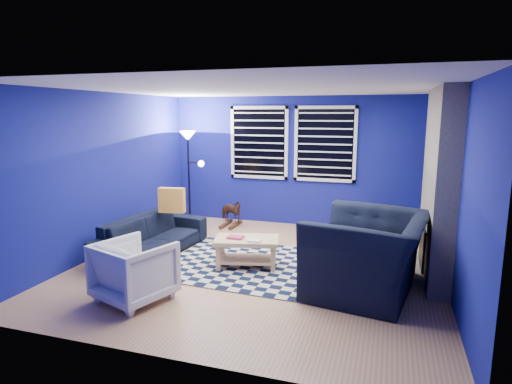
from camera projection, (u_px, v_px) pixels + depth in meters
floor at (258, 266)px, 6.17m from camera, size 5.00×5.00×0.00m
ceiling at (258, 88)px, 5.71m from camera, size 5.00×5.00×0.00m
wall_back at (296, 162)px, 8.28m from camera, size 5.00×0.00×5.00m
wall_left at (106, 173)px, 6.68m from camera, size 0.00×5.00×5.00m
wall_right at (454, 190)px, 5.20m from camera, size 0.00×5.00×5.00m
fireplace at (437, 187)px, 5.72m from camera, size 0.65×2.00×2.50m
window_left at (259, 143)px, 8.41m from camera, size 1.17×0.06×1.42m
window_right at (325, 144)px, 8.02m from camera, size 1.17×0.06×1.42m
tv at (435, 161)px, 7.06m from camera, size 0.07×1.00×0.58m
rug at (255, 265)px, 6.20m from camera, size 2.60×2.13×0.02m
sofa at (152, 235)px, 6.66m from camera, size 2.10×1.00×0.59m
armchair_big at (368, 254)px, 5.21m from camera, size 1.69×1.54×0.97m
armchair_bent at (135, 271)px, 5.00m from camera, size 0.98×1.00×0.72m
rocking_horse at (231, 211)px, 8.31m from camera, size 0.40×0.58×0.45m
coffee_table at (247, 246)px, 6.07m from camera, size 1.00×0.72×0.45m
cabinet at (378, 224)px, 7.43m from camera, size 0.67×0.49×0.60m
floor_lamp at (189, 149)px, 8.18m from camera, size 0.50×0.31×1.84m
throw_pillow at (172, 200)px, 6.89m from camera, size 0.44×0.19×0.40m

